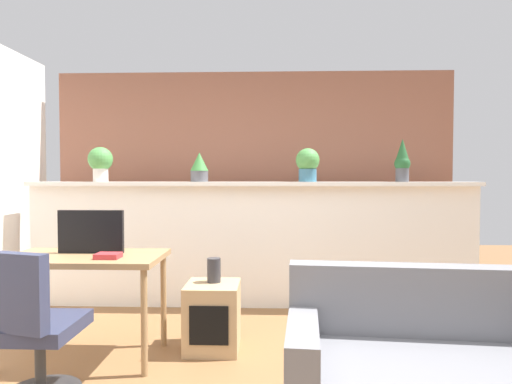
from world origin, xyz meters
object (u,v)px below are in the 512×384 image
Objects in this scene: potted_plant_1 at (199,167)px; book_on_desk at (108,256)px; potted_plant_2 at (308,164)px; potted_plant_0 at (100,162)px; desk at (85,267)px; tv_monitor at (91,232)px; potted_plant_3 at (402,161)px; office_chair at (32,341)px; side_cube_shelf at (213,316)px; vase_on_shelf at (214,270)px; couch at (439,375)px.

potted_plant_1 is 1.58m from book_on_desk.
potted_plant_2 is at bearing -1.40° from potted_plant_1.
potted_plant_2 is at bearing 42.64° from book_on_desk.
desk is at bearing -72.78° from potted_plant_0.
potted_plant_3 is at bearing 24.00° from tv_monitor.
office_chair is (-0.01, -0.67, -0.28)m from desk.
side_cube_shelf is 2.70× the size of vase_on_shelf.
desk reaches higher than vase_on_shelf.
potted_plant_0 is 3.48m from couch.
potted_plant_1 is 1.43m from tv_monitor.
couch is at bearing -19.44° from desk.
potted_plant_2 is at bearing 36.26° from desk.
potted_plant_0 is 0.73× the size of tv_monitor.
potted_plant_1 is 0.18× the size of couch.
potted_plant_1 is at bearing 127.77° from couch.
potted_plant_3 reaches higher than potted_plant_2.
office_chair is (-0.62, -1.94, -1.02)m from potted_plant_1.
potted_plant_1 is at bearing 104.42° from side_cube_shelf.
desk is at bearing -143.74° from potted_plant_2.
couch reaches higher than book_on_desk.
potted_plant_3 is at bearing 29.50° from book_on_desk.
tv_monitor is (0.39, -1.15, -0.56)m from potted_plant_0.
vase_on_shelf is at bearing -37.73° from potted_plant_0.
vase_on_shelf is at bearing -150.09° from potted_plant_3.
desk is at bearing 89.39° from office_chair.
potted_plant_2 is at bearing 103.93° from couch.
desk is at bearing -167.66° from side_cube_shelf.
potted_plant_1 is 0.70× the size of potted_plant_3.
office_chair is at bearing -144.01° from potted_plant_3.
desk is (0.38, -1.23, -0.80)m from potted_plant_0.
potted_plant_0 is 2.17× the size of book_on_desk.
potted_plant_0 is 2.08m from potted_plant_2.
potted_plant_0 is 1.00m from potted_plant_1.
potted_plant_1 reaches higher than desk.
potted_plant_2 reaches higher than side_cube_shelf.
potted_plant_0 is 1.05× the size of potted_plant_2.
potted_plant_2 is 2.38m from couch.
potted_plant_0 reaches higher than tv_monitor.
tv_monitor is at bearing -172.57° from side_cube_shelf.
desk is 2.36m from couch.
book_on_desk is at bearing -150.50° from potted_plant_3.
potted_plant_3 is (3.01, 0.01, 0.01)m from potted_plant_0.
potted_plant_3 is 0.39× the size of desk.
potted_plant_2 is 0.21× the size of couch.
potted_plant_0 reaches higher than couch.
tv_monitor is 0.53× the size of office_chair.
couch reaches higher than vase_on_shelf.
potted_plant_1 is 0.59× the size of side_cube_shelf.
couch is (2.58, -2.01, -1.18)m from potted_plant_0.
potted_plant_3 reaches higher than side_cube_shelf.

